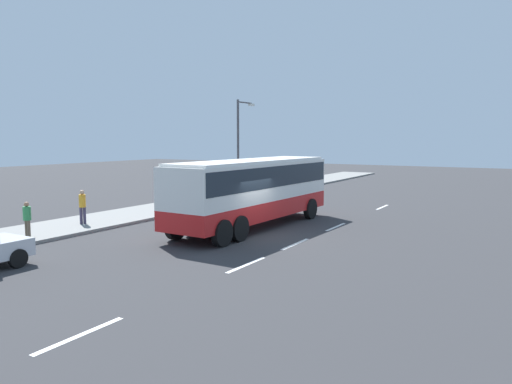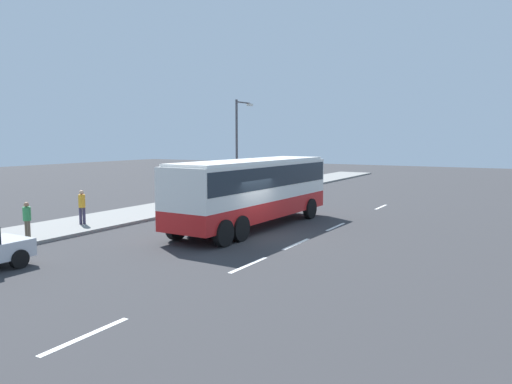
{
  "view_description": "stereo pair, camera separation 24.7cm",
  "coord_description": "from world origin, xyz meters",
  "px_view_note": "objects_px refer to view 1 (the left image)",
  "views": [
    {
      "loc": [
        -18.21,
        -10.83,
        4.31
      ],
      "look_at": [
        2.48,
        1.41,
        1.66
      ],
      "focal_mm": 34.07,
      "sensor_mm": 36.0,
      "label": 1
    },
    {
      "loc": [
        -18.34,
        -10.62,
        4.31
      ],
      "look_at": [
        2.48,
        1.41,
        1.66
      ],
      "focal_mm": 34.07,
      "sensor_mm": 36.0,
      "label": 2
    }
  ],
  "objects_px": {
    "coach_bus": "(253,186)",
    "pedestrian_near_curb": "(27,217)",
    "pedestrian_at_crossing": "(82,204)",
    "street_lamp": "(240,142)"
  },
  "relations": [
    {
      "from": "pedestrian_near_curb",
      "to": "pedestrian_at_crossing",
      "type": "bearing_deg",
      "value": 16.66
    },
    {
      "from": "coach_bus",
      "to": "pedestrian_at_crossing",
      "type": "height_order",
      "value": "coach_bus"
    },
    {
      "from": "coach_bus",
      "to": "pedestrian_near_curb",
      "type": "height_order",
      "value": "coach_bus"
    },
    {
      "from": "pedestrian_near_curb",
      "to": "pedestrian_at_crossing",
      "type": "relative_size",
      "value": 0.92
    },
    {
      "from": "pedestrian_near_curb",
      "to": "pedestrian_at_crossing",
      "type": "xyz_separation_m",
      "value": [
        3.49,
        0.77,
        0.09
      ]
    },
    {
      "from": "pedestrian_at_crossing",
      "to": "street_lamp",
      "type": "xyz_separation_m",
      "value": [
        12.26,
        -1.32,
        2.98
      ]
    },
    {
      "from": "pedestrian_near_curb",
      "to": "coach_bus",
      "type": "bearing_deg",
      "value": -36.32
    },
    {
      "from": "coach_bus",
      "to": "pedestrian_near_curb",
      "type": "relative_size",
      "value": 7.08
    },
    {
      "from": "coach_bus",
      "to": "pedestrian_near_curb",
      "type": "xyz_separation_m",
      "value": [
        -7.59,
        6.48,
        -1.02
      ]
    },
    {
      "from": "pedestrian_at_crossing",
      "to": "coach_bus",
      "type": "bearing_deg",
      "value": 69.46
    }
  ]
}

